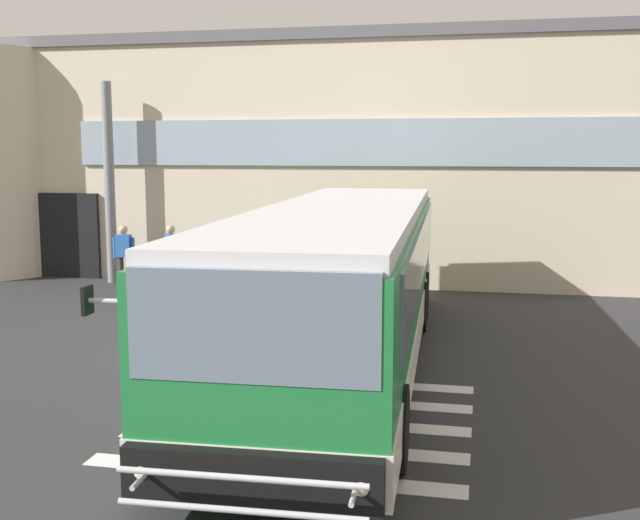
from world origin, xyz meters
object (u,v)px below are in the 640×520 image
entry_support_column (109,184)px  passenger_near_column (124,254)px  safety_bollard_yellow (357,287)px  bus_main_foreground (342,288)px  passenger_by_doorway (171,253)px

entry_support_column → passenger_near_column: bearing=-48.6°
entry_support_column → safety_bollard_yellow: (7.09, -1.80, -2.26)m
passenger_near_column → safety_bollard_yellow: size_ratio=1.86×
entry_support_column → bus_main_foreground: size_ratio=0.43×
entry_support_column → bus_main_foreground: (7.66, -6.89, -1.37)m
bus_main_foreground → passenger_by_doorway: size_ratio=7.47×
bus_main_foreground → passenger_by_doorway: 8.58m
bus_main_foreground → safety_bollard_yellow: bus_main_foreground is taller
entry_support_column → safety_bollard_yellow: 7.66m
bus_main_foreground → safety_bollard_yellow: size_ratio=13.91×
bus_main_foreground → passenger_near_column: bus_main_foreground is taller
passenger_by_doorway → safety_bollard_yellow: 5.33m
entry_support_column → passenger_by_doorway: (1.94, -0.50, -1.78)m
passenger_near_column → passenger_by_doorway: bearing=19.5°
entry_support_column → safety_bollard_yellow: entry_support_column is taller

